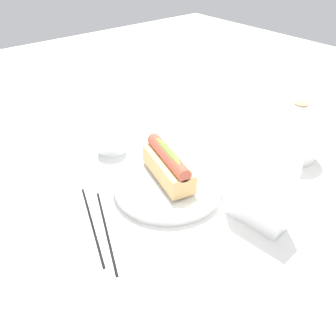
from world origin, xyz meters
TOP-DOWN VIEW (x-y plane):
  - ground_plane at (0.00, 0.00)m, footprint 2.40×2.40m
  - serving_bowl at (0.01, -0.01)m, footprint 0.23×0.23m
  - hotdog_front at (0.01, -0.01)m, footprint 0.16×0.09m
  - water_glass at (-0.20, -0.01)m, footprint 0.07×0.07m
  - paper_towel_roll at (0.09, 0.30)m, footprint 0.11×0.11m
  - napkin_box at (0.18, 0.06)m, footprint 0.11×0.05m
  - chopstick_near at (0.03, -0.17)m, footprint 0.20×0.09m
  - chopstick_far at (-0.00, -0.18)m, footprint 0.21×0.08m

SIDE VIEW (x-z plane):
  - ground_plane at x=0.00m, z-range 0.00..0.00m
  - chopstick_near at x=0.03m, z-range 0.00..0.01m
  - chopstick_far at x=0.00m, z-range 0.00..0.01m
  - serving_bowl at x=0.01m, z-range 0.00..0.04m
  - water_glass at x=-0.20m, z-range 0.00..0.09m
  - hotdog_front at x=0.01m, z-range 0.03..0.09m
  - paper_towel_roll at x=0.09m, z-range 0.00..0.13m
  - napkin_box at x=0.18m, z-range 0.00..0.15m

